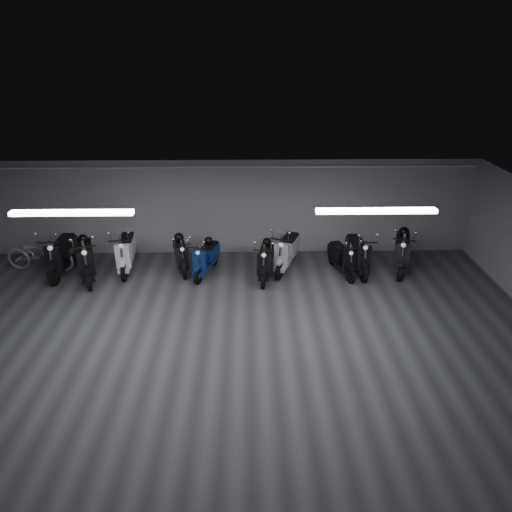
{
  "coord_description": "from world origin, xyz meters",
  "views": [
    {
      "loc": [
        0.45,
        -7.52,
        5.84
      ],
      "look_at": [
        0.64,
        2.5,
        1.05
      ],
      "focal_mm": 32.09,
      "sensor_mm": 36.0,
      "label": 1
    }
  ],
  "objects_px": {
    "scooter_0": "(61,249)",
    "scooter_9": "(402,246)",
    "scooter_8": "(359,248)",
    "bicycle": "(39,250)",
    "scooter_5": "(266,255)",
    "scooter_7": "(342,254)",
    "scooter_2": "(125,246)",
    "helmet_0": "(83,239)",
    "helmet_3": "(404,232)",
    "helmet_1": "(267,242)",
    "helmet_4": "(209,241)",
    "scooter_6": "(287,246)",
    "helmet_2": "(179,237)",
    "scooter_4": "(206,253)",
    "scooter_1": "(85,254)",
    "scooter_3": "(181,250)"
  },
  "relations": [
    {
      "from": "scooter_2",
      "to": "helmet_3",
      "type": "xyz_separation_m",
      "value": [
        7.62,
        0.11,
        0.33
      ]
    },
    {
      "from": "scooter_1",
      "to": "scooter_3",
      "type": "height_order",
      "value": "scooter_1"
    },
    {
      "from": "scooter_8",
      "to": "scooter_9",
      "type": "height_order",
      "value": "scooter_9"
    },
    {
      "from": "scooter_6",
      "to": "scooter_7",
      "type": "height_order",
      "value": "scooter_6"
    },
    {
      "from": "scooter_5",
      "to": "scooter_6",
      "type": "bearing_deg",
      "value": 46.62
    },
    {
      "from": "scooter_4",
      "to": "bicycle",
      "type": "bearing_deg",
      "value": -165.58
    },
    {
      "from": "scooter_0",
      "to": "helmet_2",
      "type": "height_order",
      "value": "scooter_0"
    },
    {
      "from": "scooter_6",
      "to": "helmet_4",
      "type": "bearing_deg",
      "value": -157.74
    },
    {
      "from": "scooter_9",
      "to": "bicycle",
      "type": "relative_size",
      "value": 1.04
    },
    {
      "from": "scooter_9",
      "to": "helmet_1",
      "type": "height_order",
      "value": "scooter_9"
    },
    {
      "from": "helmet_2",
      "to": "helmet_4",
      "type": "height_order",
      "value": "helmet_2"
    },
    {
      "from": "scooter_7",
      "to": "scooter_9",
      "type": "relative_size",
      "value": 0.83
    },
    {
      "from": "scooter_1",
      "to": "helmet_0",
      "type": "bearing_deg",
      "value": 90.0
    },
    {
      "from": "scooter_1",
      "to": "scooter_9",
      "type": "height_order",
      "value": "scooter_1"
    },
    {
      "from": "scooter_4",
      "to": "helmet_2",
      "type": "distance_m",
      "value": 0.94
    },
    {
      "from": "scooter_5",
      "to": "scooter_9",
      "type": "relative_size",
      "value": 0.9
    },
    {
      "from": "scooter_6",
      "to": "bicycle",
      "type": "distance_m",
      "value": 6.78
    },
    {
      "from": "helmet_0",
      "to": "helmet_2",
      "type": "bearing_deg",
      "value": 9.87
    },
    {
      "from": "scooter_9",
      "to": "helmet_3",
      "type": "bearing_deg",
      "value": 90.0
    },
    {
      "from": "helmet_1",
      "to": "helmet_3",
      "type": "height_order",
      "value": "helmet_3"
    },
    {
      "from": "scooter_6",
      "to": "scooter_8",
      "type": "distance_m",
      "value": 1.95
    },
    {
      "from": "scooter_5",
      "to": "scooter_7",
      "type": "relative_size",
      "value": 1.09
    },
    {
      "from": "scooter_2",
      "to": "helmet_2",
      "type": "bearing_deg",
      "value": 2.66
    },
    {
      "from": "scooter_4",
      "to": "helmet_4",
      "type": "relative_size",
      "value": 7.35
    },
    {
      "from": "scooter_0",
      "to": "helmet_2",
      "type": "xyz_separation_m",
      "value": [
        3.12,
        0.37,
        0.14
      ]
    },
    {
      "from": "scooter_3",
      "to": "helmet_3",
      "type": "xyz_separation_m",
      "value": [
        6.13,
        0.14,
        0.43
      ]
    },
    {
      "from": "scooter_0",
      "to": "scooter_9",
      "type": "bearing_deg",
      "value": 1.13
    },
    {
      "from": "scooter_5",
      "to": "scooter_9",
      "type": "distance_m",
      "value": 3.75
    },
    {
      "from": "bicycle",
      "to": "scooter_5",
      "type": "bearing_deg",
      "value": -88.97
    },
    {
      "from": "helmet_1",
      "to": "helmet_4",
      "type": "xyz_separation_m",
      "value": [
        -1.56,
        0.2,
        -0.03
      ]
    },
    {
      "from": "scooter_3",
      "to": "helmet_0",
      "type": "relative_size",
      "value": 6.34
    },
    {
      "from": "bicycle",
      "to": "helmet_4",
      "type": "relative_size",
      "value": 8.16
    },
    {
      "from": "scooter_6",
      "to": "helmet_0",
      "type": "relative_size",
      "value": 7.41
    },
    {
      "from": "scooter_2",
      "to": "helmet_0",
      "type": "distance_m",
      "value": 1.09
    },
    {
      "from": "scooter_8",
      "to": "helmet_2",
      "type": "distance_m",
      "value": 4.92
    },
    {
      "from": "scooter_0",
      "to": "scooter_8",
      "type": "distance_m",
      "value": 8.02
    },
    {
      "from": "scooter_1",
      "to": "scooter_0",
      "type": "bearing_deg",
      "value": 137.82
    },
    {
      "from": "scooter_7",
      "to": "scooter_2",
      "type": "bearing_deg",
      "value": 161.78
    },
    {
      "from": "scooter_6",
      "to": "helmet_2",
      "type": "bearing_deg",
      "value": -163.17
    },
    {
      "from": "helmet_3",
      "to": "helmet_1",
      "type": "bearing_deg",
      "value": -174.25
    },
    {
      "from": "scooter_8",
      "to": "scooter_9",
      "type": "xyz_separation_m",
      "value": [
        1.2,
        0.03,
        0.04
      ]
    },
    {
      "from": "scooter_4",
      "to": "scooter_5",
      "type": "xyz_separation_m",
      "value": [
        1.6,
        -0.22,
        0.03
      ]
    },
    {
      "from": "helmet_2",
      "to": "helmet_1",
      "type": "bearing_deg",
      "value": -10.94
    },
    {
      "from": "scooter_5",
      "to": "scooter_6",
      "type": "xyz_separation_m",
      "value": [
        0.59,
        0.47,
        0.05
      ]
    },
    {
      "from": "helmet_0",
      "to": "scooter_9",
      "type": "bearing_deg",
      "value": 0.58
    },
    {
      "from": "scooter_6",
      "to": "scooter_2",
      "type": "bearing_deg",
      "value": -159.12
    },
    {
      "from": "scooter_2",
      "to": "helmet_4",
      "type": "relative_size",
      "value": 8.33
    },
    {
      "from": "scooter_2",
      "to": "scooter_8",
      "type": "bearing_deg",
      "value": -6.72
    },
    {
      "from": "scooter_1",
      "to": "scooter_9",
      "type": "bearing_deg",
      "value": -16.88
    },
    {
      "from": "scooter_2",
      "to": "scooter_4",
      "type": "distance_m",
      "value": 2.22
    }
  ]
}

